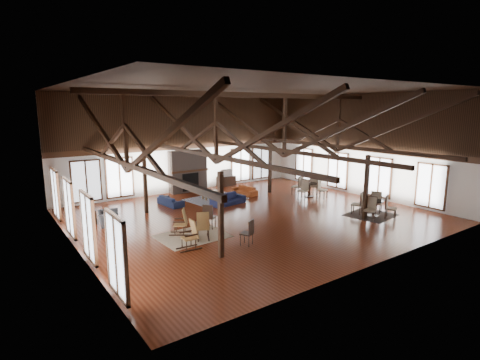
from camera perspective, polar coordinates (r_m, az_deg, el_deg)
floor at (r=18.32m, az=1.86°, el=-5.46°), size 16.00×16.00×0.00m
ceiling at (r=17.61m, az=1.98°, el=13.63°), size 16.00×14.00×0.02m
wall_back at (r=23.65m, az=-8.41°, el=5.53°), size 16.00×0.02×6.00m
wall_front at (r=12.90m, az=21.00°, el=0.56°), size 16.00×0.02×6.00m
wall_left at (r=14.42m, az=-24.36°, el=1.34°), size 0.02×14.00×6.00m
wall_right at (r=23.40m, az=17.81°, el=5.08°), size 0.02×14.00×6.00m
roof_truss at (r=17.62m, az=1.94°, el=7.22°), size 15.60×14.07×3.14m
post_grid at (r=17.95m, az=1.89°, el=-0.78°), size 8.16×7.16×3.05m
fireplace at (r=23.57m, az=-7.93°, el=1.33°), size 2.50×0.69×2.60m
ceiling_fan at (r=17.18m, az=5.29°, el=6.10°), size 1.60×1.60×0.75m
sofa_navy_front at (r=20.37m, az=-1.84°, el=-2.94°), size 2.08×1.07×0.58m
sofa_navy_left at (r=20.52m, az=-10.53°, el=-3.12°), size 1.82×0.87×0.51m
sofa_orange at (r=22.70m, az=0.69°, el=-1.61°), size 1.77×0.92×0.49m
coffee_table at (r=21.62m, az=-4.35°, el=-1.92°), size 1.21×0.74×0.43m
vase at (r=21.56m, az=-4.51°, el=-1.54°), size 0.19×0.19×0.20m
armchair at (r=17.82m, az=-19.41°, el=-5.50°), size 1.17×1.08×0.63m
side_table_lamp at (r=18.21m, az=-21.92°, el=-4.87°), size 0.47×0.47×1.21m
rocking_chair_a at (r=15.73m, az=-8.79°, el=-6.39°), size 0.96×0.86×1.10m
rocking_chair_b at (r=15.06m, az=-5.67°, el=-7.03°), size 0.80×0.99×1.13m
rocking_chair_c at (r=14.12m, az=-7.45°, el=-8.33°), size 0.88×0.51×1.11m
side_chair_a at (r=16.22m, az=-4.80°, el=-5.30°), size 0.65×0.65×1.10m
side_chair_b at (r=14.30m, az=1.37°, el=-7.72°), size 0.58×0.58×1.01m
cafe_table_near at (r=19.21m, az=19.69°, el=-3.64°), size 2.11×2.11×1.09m
cafe_table_far at (r=22.45m, az=10.52°, el=-1.10°), size 2.20×2.20×1.13m
cup_near at (r=19.04m, az=19.71°, el=-2.86°), size 0.15×0.15×0.10m
cup_far at (r=22.34m, az=10.48°, el=-0.37°), size 0.16×0.16×0.10m
tv_console at (r=25.24m, az=-2.11°, el=-0.17°), size 1.29×0.48×0.65m
television at (r=25.13m, az=-2.15°, el=1.12°), size 0.88×0.16×0.51m
rug_tan at (r=15.59m, az=-7.29°, el=-8.49°), size 2.79×2.23×0.01m
rug_navy at (r=21.65m, az=-3.69°, el=-2.90°), size 3.45×2.76×0.01m
rug_dark at (r=19.52m, az=19.27°, el=-5.03°), size 2.43×2.27×0.01m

